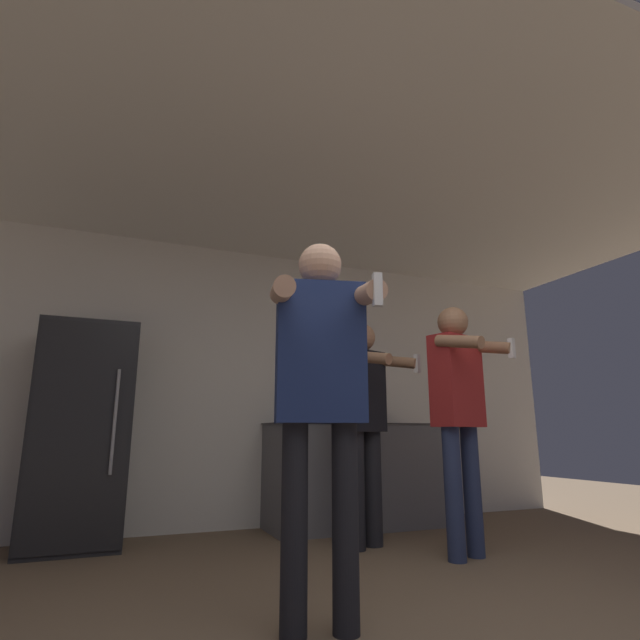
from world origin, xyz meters
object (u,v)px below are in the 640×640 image
refrigerator (82,433)px  person_man_side (459,401)px  bottle_clear_vodka (369,412)px  person_woman_foreground (320,381)px  person_spectator_back (364,417)px  bottle_short_whiskey (350,413)px  bottle_brown_liquor (294,411)px  bottle_dark_rum (380,411)px

refrigerator → person_man_side: 2.81m
refrigerator → bottle_clear_vodka: size_ratio=5.76×
refrigerator → person_woman_foreground: bearing=-63.6°
person_man_side → person_spectator_back: size_ratio=1.03×
bottle_short_whiskey → person_spectator_back: bearing=-108.6°
person_woman_foreground → person_man_side: size_ratio=0.99×
bottle_brown_liquor → refrigerator: bearing=-177.8°
bottle_dark_rum → bottle_short_whiskey: bottle_dark_rum is taller
person_woman_foreground → person_spectator_back: person_woman_foreground is taller
refrigerator → bottle_clear_vodka: 2.48m
bottle_brown_liquor → bottle_clear_vodka: bottle_clear_vodka is taller
person_woman_foreground → bottle_brown_liquor: bearing=73.7°
bottle_dark_rum → person_woman_foreground: (-1.53, -2.22, 0.02)m
person_man_side → refrigerator: bearing=151.8°
bottle_short_whiskey → person_spectator_back: size_ratio=0.16×
bottle_dark_rum → person_spectator_back: 1.03m
person_woman_foreground → person_man_side: bearing=30.7°
bottle_brown_liquor → person_man_side: size_ratio=0.15×
bottle_clear_vodka → person_spectator_back: bearing=-120.2°
bottle_clear_vodka → bottle_short_whiskey: bottle_clear_vodka is taller
bottle_dark_rum → person_woman_foreground: bearing=-124.6°
person_spectator_back → person_woman_foreground: bearing=-123.7°
person_man_side → bottle_clear_vodka: bearing=89.6°
bottle_clear_vodka → bottle_short_whiskey: size_ratio=1.06×
bottle_short_whiskey → person_woman_foreground: (-1.20, -2.22, 0.03)m
bottle_short_whiskey → person_man_side: person_man_side is taller
bottle_dark_rum → person_man_side: (-0.13, -1.39, 0.01)m
refrigerator → bottle_dark_rum: bearing=1.4°
bottle_dark_rum → person_man_side: bearing=-95.3°
refrigerator → bottle_short_whiskey: refrigerator is taller
bottle_brown_liquor → person_woman_foreground: person_woman_foreground is taller
bottle_dark_rum → person_spectator_back: bearing=-126.0°
bottle_dark_rum → person_spectator_back: person_spectator_back is taller
bottle_dark_rum → person_woman_foreground: size_ratio=0.18×
bottle_clear_vodka → person_woman_foreground: person_woman_foreground is taller
bottle_clear_vodka → person_woman_foreground: 2.63m
bottle_dark_rum → person_woman_foreground: person_woman_foreground is taller
bottle_clear_vodka → refrigerator: bearing=-178.5°
person_spectator_back → refrigerator: bearing=159.1°
refrigerator → person_spectator_back: 2.14m
person_man_side → person_spectator_back: bearing=130.2°
refrigerator → person_spectator_back: size_ratio=0.98×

